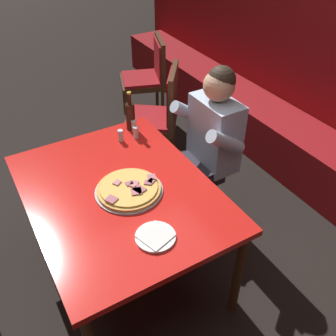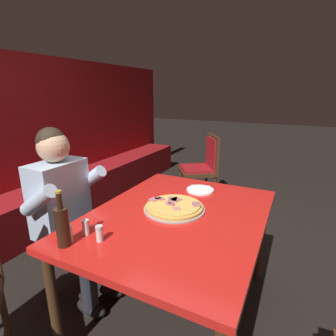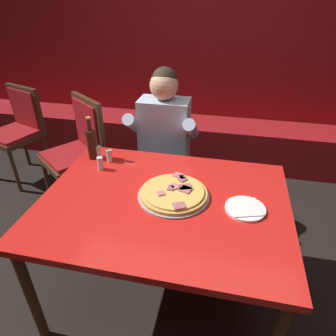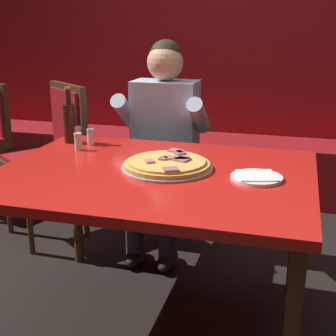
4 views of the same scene
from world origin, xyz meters
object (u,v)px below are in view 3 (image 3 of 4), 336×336
Objects in this scene: pizza at (174,193)px; plate_white_paper at (245,208)px; shaker_parmesan at (99,153)px; shaker_oregano at (100,164)px; main_dining_table at (164,210)px; dining_chair_near_left at (19,127)px; shaker_black_pepper at (109,156)px; dining_chair_near_right at (79,147)px; beer_bottle at (92,143)px; diner_seated_blue_shirt at (162,145)px.

pizza is 1.90× the size of plate_white_paper.
shaker_parmesan and shaker_oregano have the same top height.
dining_chair_near_left is (-1.75, 1.12, -0.13)m from main_dining_table.
dining_chair_near_right reaches higher than shaker_black_pepper.
dining_chair_near_left is at bearing 145.22° from shaker_oregano.
pizza is at bearing -28.73° from shaker_parmesan.
diner_seated_blue_shirt is (0.39, 0.38, -0.16)m from beer_bottle.
main_dining_table is 6.42× the size of plate_white_paper.
pizza is 0.57m from shaker_black_pepper.
shaker_oregano is at bearing -50.47° from dining_chair_near_right.
shaker_oregano is (0.11, -0.13, -0.07)m from beer_bottle.
beer_bottle is at bearing 129.42° from shaker_oregano.
main_dining_table is 0.53m from shaker_oregano.
plate_white_paper is 0.72× the size of beer_bottle.
shaker_black_pepper is 0.70m from dining_chair_near_right.
dining_chair_near_left is (-1.22, 0.76, -0.24)m from shaker_parmesan.
diner_seated_blue_shirt reaches higher than shaker_parmesan.
beer_bottle is 0.57m from diner_seated_blue_shirt.
shaker_black_pepper is 0.07× the size of diner_seated_blue_shirt.
shaker_black_pepper reaches higher than plate_white_paper.
shaker_oregano is 0.09× the size of dining_chair_near_right.
diner_seated_blue_shirt is at bearing 130.17° from plate_white_paper.
beer_bottle reaches higher than plate_white_paper.
shaker_oregano is (0.07, -0.14, 0.00)m from shaker_parmesan.
beer_bottle is at bearing 169.13° from shaker_black_pepper.
shaker_oregano is (-0.46, 0.23, 0.11)m from main_dining_table.
pizza reaches higher than plate_white_paper.
dining_chair_near_right reaches higher than plate_white_paper.
plate_white_paper is at bearing -29.88° from dining_chair_near_right.
beer_bottle is 3.40× the size of shaker_black_pepper.
pizza reaches higher than main_dining_table.
shaker_black_pepper is at bearing -10.87° from beer_bottle.
plate_white_paper is 2.47m from dining_chair_near_left.
dining_chair_near_left is at bearing 158.02° from dining_chair_near_right.
dining_chair_near_left is at bearing 149.11° from pizza.
shaker_oregano is at bearing -118.37° from diner_seated_blue_shirt.
plate_white_paper is at bearing -20.43° from shaker_black_pepper.
shaker_oregano is 0.59m from diner_seated_blue_shirt.
main_dining_table is 2.09m from dining_chair_near_left.
plate_white_paper is 0.96m from diner_seated_blue_shirt.
dining_chair_near_right is (-1.36, 0.78, -0.18)m from plate_white_paper.
shaker_black_pepper is 0.11m from shaker_oregano.
plate_white_paper is 1.07m from beer_bottle.
diner_seated_blue_shirt is at bearing 104.04° from main_dining_table.
beer_bottle is (-1.01, 0.35, 0.10)m from plate_white_paper.
diner_seated_blue_shirt is at bearing 61.63° from shaker_oregano.
shaker_parmesan is at bearing 151.27° from pizza.
shaker_parmesan reaches higher than plate_white_paper.
dining_chair_near_right is at bearing 129.56° from beer_bottle.
shaker_parmesan is 0.16m from shaker_oregano.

